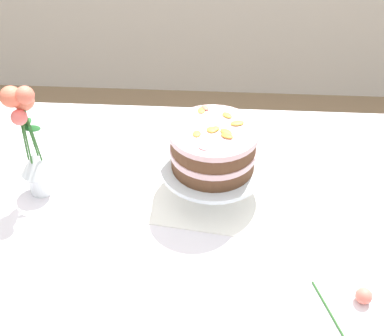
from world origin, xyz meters
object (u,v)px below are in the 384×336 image
at_px(cake_stand, 212,170).
at_px(flower_vase, 31,146).
at_px(fallen_rose, 362,297).
at_px(dining_table, 179,231).
at_px(layer_cake, 213,147).

xyz_separation_m(cake_stand, flower_vase, (-0.49, -0.02, 0.08)).
height_order(cake_stand, fallen_rose, cake_stand).
distance_m(cake_stand, fallen_rose, 0.50).
relative_size(dining_table, layer_cake, 5.89).
relative_size(dining_table, cake_stand, 4.83).
bearing_deg(layer_cake, dining_table, -139.16).
height_order(flower_vase, fallen_rose, flower_vase).
bearing_deg(dining_table, flower_vase, 171.89).
height_order(dining_table, fallen_rose, fallen_rose).
relative_size(dining_table, flower_vase, 4.09).
bearing_deg(cake_stand, layer_cake, 41.48).
xyz_separation_m(dining_table, layer_cake, (0.09, 0.08, 0.25)).
relative_size(dining_table, fallen_rose, 9.55).
relative_size(flower_vase, fallen_rose, 2.33).
bearing_deg(cake_stand, flower_vase, -177.44).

